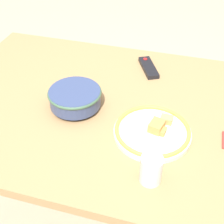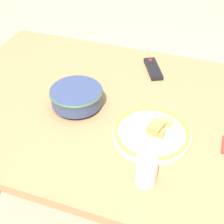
{
  "view_description": "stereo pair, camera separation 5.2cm",
  "coord_description": "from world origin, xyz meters",
  "px_view_note": "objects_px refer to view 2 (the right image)",
  "views": [
    {
      "loc": [
        0.26,
        -0.96,
        1.53
      ],
      "look_at": [
        0.01,
        -0.09,
        0.77
      ],
      "focal_mm": 50.0,
      "sensor_mm": 36.0,
      "label": 1
    },
    {
      "loc": [
        0.31,
        -0.94,
        1.53
      ],
      "look_at": [
        0.01,
        -0.09,
        0.77
      ],
      "focal_mm": 50.0,
      "sensor_mm": 36.0,
      "label": 2
    }
  ],
  "objects_px": {
    "noodle_bowl": "(76,96)",
    "food_plate": "(152,133)",
    "tv_remote": "(153,69)",
    "drinking_glass": "(146,171)"
  },
  "relations": [
    {
      "from": "noodle_bowl",
      "to": "food_plate",
      "type": "xyz_separation_m",
      "value": [
        0.33,
        -0.08,
        -0.03
      ]
    },
    {
      "from": "tv_remote",
      "to": "drinking_glass",
      "type": "height_order",
      "value": "drinking_glass"
    },
    {
      "from": "tv_remote",
      "to": "drinking_glass",
      "type": "bearing_deg",
      "value": -105.57
    },
    {
      "from": "noodle_bowl",
      "to": "food_plate",
      "type": "height_order",
      "value": "noodle_bowl"
    },
    {
      "from": "noodle_bowl",
      "to": "drinking_glass",
      "type": "bearing_deg",
      "value": -38.05
    },
    {
      "from": "tv_remote",
      "to": "drinking_glass",
      "type": "relative_size",
      "value": 1.85
    },
    {
      "from": "drinking_glass",
      "to": "tv_remote",
      "type": "bearing_deg",
      "value": 101.13
    },
    {
      "from": "food_plate",
      "to": "drinking_glass",
      "type": "relative_size",
      "value": 2.9
    },
    {
      "from": "food_plate",
      "to": "drinking_glass",
      "type": "xyz_separation_m",
      "value": [
        0.03,
        -0.21,
        0.03
      ]
    },
    {
      "from": "tv_remote",
      "to": "drinking_glass",
      "type": "distance_m",
      "value": 0.66
    }
  ]
}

